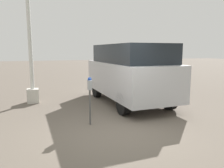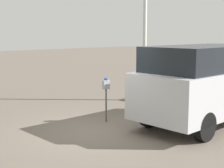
# 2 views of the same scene
# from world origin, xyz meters

# --- Properties ---
(ground_plane) EXTENTS (80.00, 80.00, 0.00)m
(ground_plane) POSITION_xyz_m (0.00, 0.00, 0.00)
(ground_plane) COLOR #60564C
(parking_meter_near) EXTENTS (0.21, 0.13, 1.33)m
(parking_meter_near) POSITION_xyz_m (0.76, 0.61, 0.98)
(parking_meter_near) COLOR #4C4C4C
(parking_meter_near) RESTS_ON ground
(lamp_post) EXTENTS (0.44, 0.44, 6.51)m
(lamp_post) POSITION_xyz_m (4.00, 2.13, 2.05)
(lamp_post) COLOR beige
(lamp_post) RESTS_ON ground
(parked_van) EXTENTS (4.69, 2.14, 2.26)m
(parked_van) POSITION_xyz_m (2.75, -1.43, 1.22)
(parked_van) COLOR #B2B2B7
(parked_van) RESTS_ON ground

